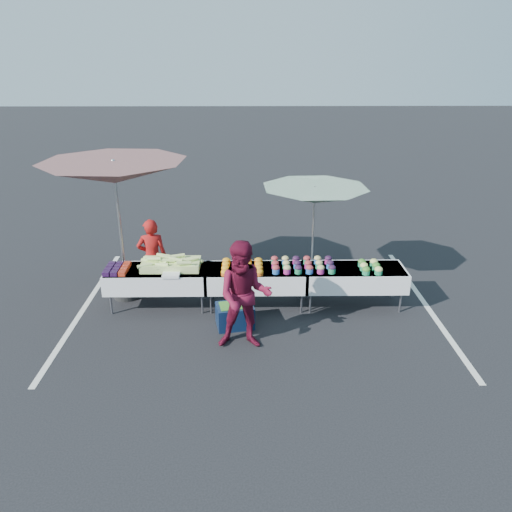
{
  "coord_description": "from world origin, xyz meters",
  "views": [
    {
      "loc": [
        -0.11,
        -8.34,
        4.36
      ],
      "look_at": [
        0.0,
        0.0,
        1.0
      ],
      "focal_mm": 35.0,
      "sensor_mm": 36.0,
      "label": 1
    }
  ],
  "objects_px": {
    "table_left": "(158,278)",
    "vendor": "(152,257)",
    "umbrella_left": "(114,173)",
    "umbrella_right": "(315,196)",
    "storage_bin": "(235,315)",
    "table_center": "(256,277)",
    "customer": "(245,296)",
    "table_right": "(354,276)"
  },
  "relations": [
    {
      "from": "table_left",
      "to": "vendor",
      "type": "height_order",
      "value": "vendor"
    },
    {
      "from": "table_right",
      "to": "storage_bin",
      "type": "relative_size",
      "value": 2.66
    },
    {
      "from": "table_center",
      "to": "storage_bin",
      "type": "xyz_separation_m",
      "value": [
        -0.37,
        -0.76,
        -0.37
      ]
    },
    {
      "from": "vendor",
      "to": "storage_bin",
      "type": "distance_m",
      "value": 2.15
    },
    {
      "from": "umbrella_right",
      "to": "storage_bin",
      "type": "bearing_deg",
      "value": -133.83
    },
    {
      "from": "vendor",
      "to": "umbrella_left",
      "type": "distance_m",
      "value": 1.75
    },
    {
      "from": "umbrella_left",
      "to": "table_center",
      "type": "bearing_deg",
      "value": -9.09
    },
    {
      "from": "customer",
      "to": "umbrella_right",
      "type": "bearing_deg",
      "value": 60.41
    },
    {
      "from": "table_center",
      "to": "customer",
      "type": "distance_m",
      "value": 1.44
    },
    {
      "from": "table_left",
      "to": "table_center",
      "type": "distance_m",
      "value": 1.8
    },
    {
      "from": "table_center",
      "to": "umbrella_right",
      "type": "relative_size",
      "value": 0.71
    },
    {
      "from": "table_center",
      "to": "umbrella_right",
      "type": "distance_m",
      "value": 1.9
    },
    {
      "from": "table_right",
      "to": "umbrella_left",
      "type": "relative_size",
      "value": 0.56
    },
    {
      "from": "table_left",
      "to": "customer",
      "type": "height_order",
      "value": "customer"
    },
    {
      "from": "table_left",
      "to": "table_center",
      "type": "bearing_deg",
      "value": 0.0
    },
    {
      "from": "customer",
      "to": "umbrella_left",
      "type": "relative_size",
      "value": 0.54
    },
    {
      "from": "umbrella_left",
      "to": "table_left",
      "type": "bearing_deg",
      "value": -29.74
    },
    {
      "from": "table_left",
      "to": "customer",
      "type": "relative_size",
      "value": 1.04
    },
    {
      "from": "table_center",
      "to": "storage_bin",
      "type": "height_order",
      "value": "table_center"
    },
    {
      "from": "table_center",
      "to": "umbrella_left",
      "type": "relative_size",
      "value": 0.56
    },
    {
      "from": "table_right",
      "to": "customer",
      "type": "height_order",
      "value": "customer"
    },
    {
      "from": "customer",
      "to": "umbrella_right",
      "type": "height_order",
      "value": "umbrella_right"
    },
    {
      "from": "storage_bin",
      "to": "umbrella_left",
      "type": "bearing_deg",
      "value": 140.18
    },
    {
      "from": "vendor",
      "to": "umbrella_right",
      "type": "distance_m",
      "value": 3.32
    },
    {
      "from": "table_left",
      "to": "umbrella_left",
      "type": "height_order",
      "value": "umbrella_left"
    },
    {
      "from": "customer",
      "to": "storage_bin",
      "type": "distance_m",
      "value": 0.95
    },
    {
      "from": "vendor",
      "to": "storage_bin",
      "type": "relative_size",
      "value": 2.19
    },
    {
      "from": "table_left",
      "to": "table_center",
      "type": "relative_size",
      "value": 1.0
    },
    {
      "from": "table_right",
      "to": "table_center",
      "type": "bearing_deg",
      "value": 180.0
    },
    {
      "from": "umbrella_right",
      "to": "storage_bin",
      "type": "distance_m",
      "value": 2.74
    },
    {
      "from": "table_left",
      "to": "table_right",
      "type": "bearing_deg",
      "value": 0.0
    },
    {
      "from": "table_left",
      "to": "vendor",
      "type": "relative_size",
      "value": 1.22
    },
    {
      "from": "table_center",
      "to": "table_right",
      "type": "distance_m",
      "value": 1.8
    },
    {
      "from": "storage_bin",
      "to": "umbrella_right",
      "type": "bearing_deg",
      "value": 34.95
    },
    {
      "from": "table_left",
      "to": "umbrella_left",
      "type": "relative_size",
      "value": 0.56
    },
    {
      "from": "customer",
      "to": "table_left",
      "type": "bearing_deg",
      "value": 140.51
    },
    {
      "from": "umbrella_left",
      "to": "storage_bin",
      "type": "xyz_separation_m",
      "value": [
        2.13,
        -1.16,
        -2.22
      ]
    },
    {
      "from": "table_center",
      "to": "umbrella_left",
      "type": "xyz_separation_m",
      "value": [
        -2.5,
        0.4,
        1.85
      ]
    },
    {
      "from": "umbrella_left",
      "to": "umbrella_right",
      "type": "distance_m",
      "value": 3.68
    },
    {
      "from": "table_center",
      "to": "table_right",
      "type": "height_order",
      "value": "same"
    },
    {
      "from": "vendor",
      "to": "umbrella_left",
      "type": "height_order",
      "value": "umbrella_left"
    },
    {
      "from": "table_center",
      "to": "vendor",
      "type": "distance_m",
      "value": 2.07
    }
  ]
}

